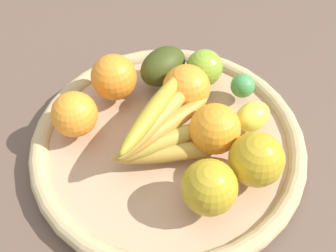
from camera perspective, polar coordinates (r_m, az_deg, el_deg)
ground_plane at (r=0.63m, az=0.00°, el=-3.25°), size 2.40×2.40×0.00m
basket at (r=0.61m, az=0.00°, el=-2.30°), size 0.45×0.45×0.04m
apple_2 at (r=0.66m, az=5.58°, el=8.88°), size 0.09×0.09×0.06m
lemon_0 at (r=0.61m, az=12.84°, el=1.44°), size 0.07×0.08×0.05m
orange_0 at (r=0.56m, az=7.20°, el=-0.43°), size 0.10×0.10×0.08m
banana_bunch at (r=0.56m, az=-0.62°, el=-0.57°), size 0.17×0.19×0.08m
orange_2 at (r=0.60m, az=-14.12°, el=1.75°), size 0.09×0.09×0.07m
avocado at (r=0.66m, az=-0.75°, el=9.18°), size 0.10×0.11×0.06m
orange_3 at (r=0.61m, az=2.83°, el=5.77°), size 0.09×0.09×0.08m
apple_1 at (r=0.50m, az=6.34°, el=-9.31°), size 0.11×0.11×0.08m
orange_1 at (r=0.64m, az=-8.29°, el=7.41°), size 0.10×0.10×0.08m
lime_0 at (r=0.66m, az=11.37°, el=6.06°), size 0.06×0.06×0.04m
apple_0 at (r=0.54m, az=13.39°, el=-4.99°), size 0.08×0.08×0.08m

